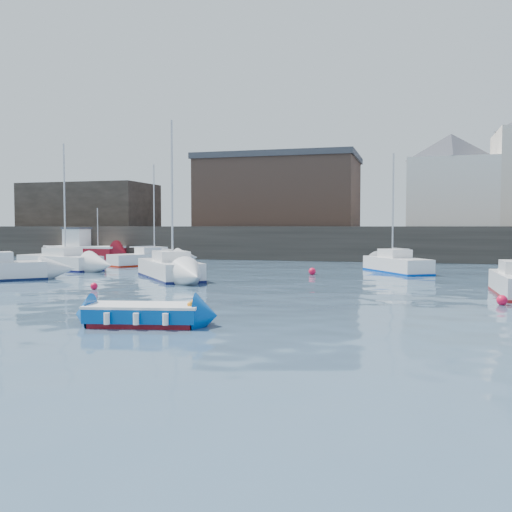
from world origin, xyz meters
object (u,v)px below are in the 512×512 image
(sailboat_f, at_px, (396,264))
(buoy_far, at_px, (312,275))
(buoy_mid, at_px, (502,305))
(fishing_boat, at_px, (84,249))
(blue_dinghy, at_px, (144,314))
(sailboat_b, at_px, (170,269))
(sailboat_e, at_px, (60,262))
(sailboat_h, at_px, (148,259))
(buoy_near, at_px, (94,289))

(sailboat_f, relative_size, buoy_far, 17.42)
(buoy_mid, height_order, buoy_far, buoy_far)
(buoy_far, bearing_deg, fishing_boat, 152.65)
(blue_dinghy, xyz_separation_m, sailboat_b, (-5.64, 14.53, 0.22))
(sailboat_e, distance_m, sailboat_h, 7.00)
(fishing_boat, distance_m, buoy_near, 27.94)
(sailboat_f, bearing_deg, sailboat_e, -170.41)
(sailboat_e, xyz_separation_m, sailboat_f, (22.54, 3.81, -0.01))
(fishing_boat, height_order, buoy_far, fishing_boat)
(fishing_boat, height_order, sailboat_f, sailboat_f)
(blue_dinghy, height_order, sailboat_b, sailboat_b)
(blue_dinghy, height_order, sailboat_h, sailboat_h)
(sailboat_f, height_order, buoy_near, sailboat_f)
(sailboat_b, xyz_separation_m, sailboat_e, (-10.09, 4.12, -0.02))
(sailboat_h, height_order, buoy_far, sailboat_h)
(sailboat_b, bearing_deg, sailboat_h, 122.09)
(sailboat_f, relative_size, sailboat_h, 1.00)
(sailboat_b, xyz_separation_m, sailboat_h, (-6.26, 9.98, -0.07))
(sailboat_e, bearing_deg, blue_dinghy, -49.87)
(blue_dinghy, bearing_deg, buoy_mid, 34.83)
(buoy_near, bearing_deg, fishing_boat, 123.16)
(sailboat_e, distance_m, buoy_near, 13.65)
(buoy_mid, bearing_deg, sailboat_e, 157.95)
(buoy_far, bearing_deg, sailboat_h, 159.51)
(blue_dinghy, distance_m, fishing_boat, 38.65)
(sailboat_b, relative_size, buoy_far, 19.95)
(buoy_mid, relative_size, buoy_far, 0.91)
(fishing_boat, bearing_deg, buoy_far, -27.35)
(sailboat_f, xyz_separation_m, buoy_far, (-5.01, -3.07, -0.55))
(sailboat_e, distance_m, buoy_far, 17.55)
(sailboat_b, bearing_deg, buoy_mid, -21.95)
(buoy_near, bearing_deg, sailboat_e, 130.97)
(fishing_boat, distance_m, sailboat_b, 23.79)
(fishing_boat, height_order, buoy_mid, fishing_boat)
(blue_dinghy, xyz_separation_m, sailboat_h, (-11.89, 24.51, 0.14))
(blue_dinghy, height_order, buoy_far, blue_dinghy)
(sailboat_h, distance_m, buoy_far, 14.63)
(blue_dinghy, distance_m, sailboat_b, 15.59)
(blue_dinghy, distance_m, buoy_mid, 13.60)
(sailboat_h, bearing_deg, buoy_near, -72.44)
(blue_dinghy, distance_m, sailboat_f, 23.47)
(sailboat_e, xyz_separation_m, buoy_mid, (26.88, -10.89, -0.56))
(fishing_boat, distance_m, sailboat_h, 12.48)
(sailboat_b, distance_m, sailboat_f, 14.76)
(blue_dinghy, bearing_deg, buoy_far, 84.68)
(fishing_boat, xyz_separation_m, buoy_mid, (33.22, -23.97, -0.91))
(fishing_boat, height_order, sailboat_b, sailboat_b)
(fishing_boat, relative_size, buoy_far, 16.30)
(blue_dinghy, bearing_deg, sailboat_h, 115.89)
(fishing_boat, xyz_separation_m, sailboat_b, (16.42, -17.21, -0.32))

